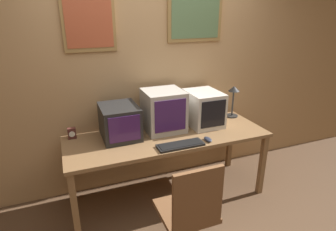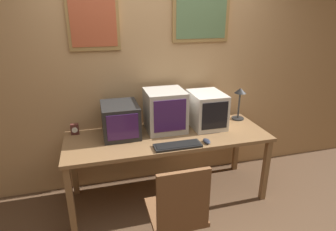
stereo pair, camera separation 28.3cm
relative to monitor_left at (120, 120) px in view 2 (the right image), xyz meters
name	(u,v)px [view 2 (the right image)]	position (x,y,z in m)	size (l,w,h in m)	color
wall_back	(157,73)	(0.47, 0.34, 0.39)	(8.00, 0.08, 2.60)	tan
desk	(168,141)	(0.47, -0.14, -0.24)	(2.09, 0.74, 0.75)	olive
monitor_left	(120,120)	(0.00, 0.00, 0.00)	(0.37, 0.44, 0.33)	black
monitor_center	(165,110)	(0.48, 0.02, 0.05)	(0.41, 0.40, 0.44)	#B7B2A8
monitor_right	(207,110)	(0.94, -0.01, 0.02)	(0.35, 0.44, 0.38)	beige
keyboard_main	(178,146)	(0.49, -0.42, -0.15)	(0.45, 0.16, 0.03)	black
mouse_near_keyboard	(207,141)	(0.79, -0.41, -0.15)	(0.06, 0.12, 0.03)	#282D3D
desk_clock	(75,129)	(-0.46, 0.14, -0.11)	(0.08, 0.05, 0.11)	#4C231E
desk_lamp	(240,98)	(1.39, 0.09, 0.10)	(0.14, 0.14, 0.38)	black
office_chair	(178,221)	(0.31, -0.99, -0.52)	(0.45, 0.45, 0.93)	black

